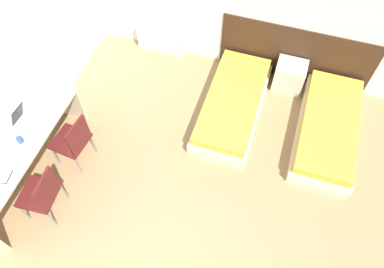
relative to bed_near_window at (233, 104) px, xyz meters
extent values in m
cube|color=white|center=(-2.78, -1.21, 1.17)|extent=(0.05, 5.53, 2.70)
cube|color=#382316|center=(0.76, 1.04, 0.35)|extent=(2.51, 0.03, 1.05)
cube|color=beige|center=(0.00, 0.00, -0.07)|extent=(0.89, 2.01, 0.21)
cube|color=gold|center=(0.00, 0.00, 0.11)|extent=(0.81, 1.93, 0.15)
cube|color=beige|center=(1.52, 0.00, -0.07)|extent=(0.89, 2.01, 0.21)
cube|color=gold|center=(1.52, 0.00, 0.11)|extent=(0.81, 1.93, 0.15)
cube|color=beige|center=(0.76, 0.81, 0.08)|extent=(0.49, 0.40, 0.51)
cube|color=silver|center=(-1.60, 0.96, 0.09)|extent=(0.85, 0.12, 0.53)
cube|color=beige|center=(-2.45, -2.00, 0.58)|extent=(0.61, 2.25, 0.04)
cube|color=beige|center=(-2.45, -0.90, 0.19)|extent=(0.55, 0.04, 0.74)
cube|color=#511919|center=(-2.00, -1.57, 0.28)|extent=(0.50, 0.50, 0.05)
cube|color=#511919|center=(-1.79, -1.59, 0.54)|extent=(0.07, 0.41, 0.48)
cylinder|color=slate|center=(-2.22, -1.75, 0.04)|extent=(0.02, 0.02, 0.43)
cylinder|color=slate|center=(-2.18, -1.35, 0.04)|extent=(0.02, 0.02, 0.43)
cylinder|color=slate|center=(-1.82, -1.79, 0.04)|extent=(0.02, 0.02, 0.43)
cylinder|color=slate|center=(-1.78, -1.40, 0.04)|extent=(0.02, 0.02, 0.43)
cube|color=#511919|center=(-2.00, -2.44, 0.28)|extent=(0.49, 0.49, 0.05)
cube|color=#511919|center=(-1.79, -2.42, 0.54)|extent=(0.06, 0.41, 0.48)
cylinder|color=slate|center=(-2.18, -2.65, 0.04)|extent=(0.02, 0.02, 0.43)
cylinder|color=slate|center=(-2.21, -2.25, 0.04)|extent=(0.02, 0.02, 0.43)
cylinder|color=slate|center=(-1.78, -2.62, 0.04)|extent=(0.02, 0.02, 0.43)
cylinder|color=slate|center=(-1.82, -2.22, 0.04)|extent=(0.02, 0.02, 0.43)
cube|color=silver|center=(-2.47, -1.66, 0.61)|extent=(0.37, 0.25, 0.02)
cube|color=black|center=(-2.58, -1.66, 0.78)|extent=(0.17, 0.23, 0.33)
cylinder|color=#2D5184|center=(-2.43, -1.94, 0.65)|extent=(0.08, 0.08, 0.09)
camera|label=1|loc=(0.52, -3.73, 4.77)|focal=35.00mm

